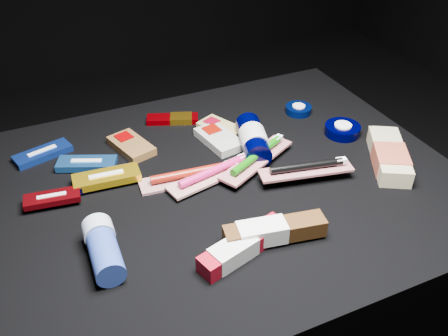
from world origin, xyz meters
name	(u,v)px	position (x,y,z in m)	size (l,w,h in m)	color
ground	(220,306)	(0.00, 0.00, 0.00)	(3.00, 3.00, 0.00)	black
cloth_table	(220,249)	(0.00, 0.00, 0.20)	(0.98, 0.78, 0.40)	black
luna_bar_0	(43,154)	(-0.32, 0.24, 0.41)	(0.13, 0.08, 0.02)	#143398
luna_bar_1	(87,164)	(-0.24, 0.16, 0.41)	(0.13, 0.09, 0.02)	#225FB0
luna_bar_2	(105,178)	(-0.22, 0.09, 0.41)	(0.13, 0.05, 0.02)	black
luna_bar_3	(107,178)	(-0.21, 0.08, 0.42)	(0.14, 0.06, 0.02)	gold
luna_bar_4	(52,198)	(-0.33, 0.06, 0.42)	(0.11, 0.05, 0.01)	#6A060B
clif_bar_0	(130,145)	(-0.14, 0.19, 0.41)	(0.09, 0.13, 0.02)	brown
clif_bar_1	(218,138)	(0.06, 0.14, 0.41)	(0.08, 0.13, 0.02)	#A2A29B
clif_bar_2	(219,128)	(0.08, 0.18, 0.41)	(0.10, 0.12, 0.02)	tan
power_bar	(175,119)	(0.00, 0.27, 0.41)	(0.13, 0.08, 0.02)	#890005
lotion_bottle	(253,139)	(0.11, 0.07, 0.43)	(0.10, 0.19, 0.06)	black
cream_tin_upper	(298,109)	(0.30, 0.18, 0.41)	(0.07, 0.07, 0.02)	black
cream_tin_lower	(342,130)	(0.34, 0.05, 0.41)	(0.08, 0.08, 0.03)	black
bodywash_bottle	(389,156)	(0.36, -0.10, 0.42)	(0.15, 0.19, 0.04)	tan
deodorant_stick	(103,249)	(-0.27, -0.13, 0.43)	(0.06, 0.13, 0.05)	navy
toothbrush_pack_0	(194,175)	(-0.05, 0.03, 0.41)	(0.23, 0.07, 0.02)	#ABA4A0
toothbrush_pack_1	(214,173)	(-0.01, 0.01, 0.42)	(0.21, 0.09, 0.02)	silver
toothbrush_pack_2	(257,157)	(0.09, 0.01, 0.42)	(0.21, 0.14, 0.02)	#A49C98
toothbrush_pack_3	(307,168)	(0.17, -0.07, 0.43)	(0.20, 0.08, 0.02)	#A49B98
toothpaste_carton_red	(240,248)	(-0.06, -0.21, 0.42)	(0.18, 0.09, 0.03)	maroon
toothpaste_carton_green	(270,232)	(0.01, -0.20, 0.42)	(0.19, 0.07, 0.04)	#3F250E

